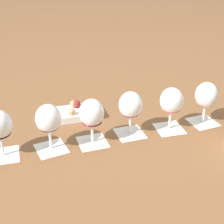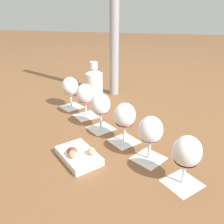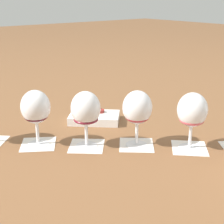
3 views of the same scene
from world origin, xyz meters
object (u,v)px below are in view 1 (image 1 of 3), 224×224
object	(u,v)px
wine_glass_3	(92,115)
wine_glass_0	(206,97)
wine_glass_2	(131,107)
wine_glass_1	(171,103)
wine_glass_4	(49,121)
snack_dish	(79,112)

from	to	relation	value
wine_glass_3	wine_glass_0	bearing A→B (deg)	139.00
wine_glass_0	wine_glass_2	size ratio (longest dim) A/B	1.00
wine_glass_0	wine_glass_2	distance (m)	0.29
wine_glass_0	wine_glass_1	xyz separation A→B (m)	(0.11, -0.09, 0.00)
wine_glass_0	wine_glass_4	world-z (taller)	same
wine_glass_3	wine_glass_4	bearing A→B (deg)	-43.56
wine_glass_2	wine_glass_3	bearing A→B (deg)	-35.96
wine_glass_3	snack_dish	xyz separation A→B (m)	(-0.14, -0.15, -0.09)
wine_glass_1	snack_dish	world-z (taller)	wine_glass_1
wine_glass_4	snack_dish	xyz separation A→B (m)	(-0.24, -0.06, -0.09)
wine_glass_0	wine_glass_1	distance (m)	0.14
wine_glass_1	wine_glass_3	size ratio (longest dim) A/B	1.00
wine_glass_3	wine_glass_1	bearing A→B (deg)	138.53
wine_glass_0	wine_glass_3	size ratio (longest dim) A/B	1.00
wine_glass_2	wine_glass_3	distance (m)	0.14
wine_glass_2	snack_dish	world-z (taller)	wine_glass_2
wine_glass_1	wine_glass_0	bearing A→B (deg)	139.95
wine_glass_2	snack_dish	bearing A→B (deg)	-94.82
wine_glass_2	wine_glass_3	world-z (taller)	same
wine_glass_0	wine_glass_1	bearing A→B (deg)	-40.05
wine_glass_0	wine_glass_1	size ratio (longest dim) A/B	1.00
wine_glass_0	snack_dish	xyz separation A→B (m)	(0.19, -0.44, -0.09)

